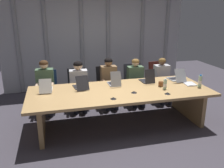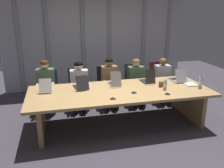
{
  "view_description": "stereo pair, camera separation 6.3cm",
  "coord_description": "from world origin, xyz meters",
  "px_view_note": "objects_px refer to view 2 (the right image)",
  "views": [
    {
      "loc": [
        -1.25,
        -4.25,
        2.25
      ],
      "look_at": [
        -0.14,
        0.12,
        0.83
      ],
      "focal_mm": 38.09,
      "sensor_mm": 36.0,
      "label": 1
    },
    {
      "loc": [
        -1.19,
        -4.26,
        2.25
      ],
      "look_at": [
        -0.14,
        0.12,
        0.83
      ],
      "focal_mm": 38.09,
      "sensor_mm": 36.0,
      "label": 2
    }
  ],
  "objects_px": {
    "laptop_right_mid": "(147,80)",
    "coffee_mug_near": "(161,84)",
    "laptop_center": "(114,82)",
    "office_chair_right_mid": "(134,88)",
    "office_chair_left_mid": "(79,93)",
    "conference_mic_middle": "(134,92)",
    "person_left_mid": "(79,82)",
    "laptop_left_end": "(46,88)",
    "person_right_end": "(164,78)",
    "laptop_right_end": "(177,78)",
    "laptop_left_mid": "(81,86)",
    "water_bottle_primary": "(201,82)",
    "water_bottle_secondary": "(165,85)",
    "person_center": "(110,80)",
    "person_left_end": "(46,83)",
    "spiral_notepad": "(190,84)",
    "office_chair_center": "(108,90)",
    "conference_mic_left_side": "(113,98)",
    "person_right_mid": "(137,79)",
    "conference_mic_right_side": "(167,93)",
    "office_chair_right_end": "(160,86)",
    "office_chair_left_end": "(48,95)"
  },
  "relations": [
    {
      "from": "laptop_right_mid",
      "to": "water_bottle_primary",
      "type": "relative_size",
      "value": 1.55
    },
    {
      "from": "spiral_notepad",
      "to": "person_center",
      "type": "bearing_deg",
      "value": 155.25
    },
    {
      "from": "office_chair_left_mid",
      "to": "conference_mic_middle",
      "type": "xyz_separation_m",
      "value": [
        0.9,
        -1.37,
        0.41
      ]
    },
    {
      "from": "water_bottle_secondary",
      "to": "person_left_end",
      "type": "bearing_deg",
      "value": 153.44
    },
    {
      "from": "laptop_right_end",
      "to": "office_chair_center",
      "type": "distance_m",
      "value": 1.68
    },
    {
      "from": "person_left_mid",
      "to": "person_left_end",
      "type": "bearing_deg",
      "value": -86.16
    },
    {
      "from": "laptop_left_mid",
      "to": "person_center",
      "type": "distance_m",
      "value": 1.04
    },
    {
      "from": "office_chair_center",
      "to": "coffee_mug_near",
      "type": "xyz_separation_m",
      "value": [
        0.88,
        -1.13,
        0.44
      ]
    },
    {
      "from": "laptop_left_mid",
      "to": "office_chair_right_mid",
      "type": "bearing_deg",
      "value": -66.81
    },
    {
      "from": "laptop_right_end",
      "to": "coffee_mug_near",
      "type": "xyz_separation_m",
      "value": [
        -0.52,
        -0.3,
        -0.01
      ]
    },
    {
      "from": "person_left_end",
      "to": "office_chair_right_end",
      "type": "bearing_deg",
      "value": 96.98
    },
    {
      "from": "office_chair_right_mid",
      "to": "office_chair_left_mid",
      "type": "bearing_deg",
      "value": -87.61
    },
    {
      "from": "water_bottle_primary",
      "to": "spiral_notepad",
      "type": "relative_size",
      "value": 0.78
    },
    {
      "from": "laptop_right_end",
      "to": "person_left_mid",
      "type": "height_order",
      "value": "person_left_mid"
    },
    {
      "from": "water_bottle_secondary",
      "to": "spiral_notepad",
      "type": "xyz_separation_m",
      "value": [
        0.66,
        0.16,
        -0.09
      ]
    },
    {
      "from": "office_chair_right_mid",
      "to": "conference_mic_middle",
      "type": "xyz_separation_m",
      "value": [
        -0.49,
        -1.38,
        0.4
      ]
    },
    {
      "from": "laptop_right_mid",
      "to": "spiral_notepad",
      "type": "distance_m",
      "value": 0.9
    },
    {
      "from": "laptop_center",
      "to": "office_chair_right_mid",
      "type": "xyz_separation_m",
      "value": [
        0.73,
        0.83,
        -0.45
      ]
    },
    {
      "from": "laptop_center",
      "to": "laptop_right_end",
      "type": "distance_m",
      "value": 1.43
    },
    {
      "from": "water_bottle_secondary",
      "to": "conference_mic_right_side",
      "type": "relative_size",
      "value": 1.95
    },
    {
      "from": "person_right_end",
      "to": "laptop_left_mid",
      "type": "bearing_deg",
      "value": -71.01
    },
    {
      "from": "person_right_end",
      "to": "laptop_right_end",
      "type": "bearing_deg",
      "value": 1.0
    },
    {
      "from": "office_chair_right_mid",
      "to": "person_right_mid",
      "type": "height_order",
      "value": "person_right_mid"
    },
    {
      "from": "person_center",
      "to": "person_right_mid",
      "type": "relative_size",
      "value": 1.05
    },
    {
      "from": "conference_mic_left_side",
      "to": "conference_mic_right_side",
      "type": "xyz_separation_m",
      "value": [
        1.05,
        -0.0,
        0.0
      ]
    },
    {
      "from": "person_left_mid",
      "to": "laptop_left_end",
      "type": "bearing_deg",
      "value": -42.17
    },
    {
      "from": "laptop_left_end",
      "to": "water_bottle_secondary",
      "type": "relative_size",
      "value": 2.12
    },
    {
      "from": "laptop_right_mid",
      "to": "coffee_mug_near",
      "type": "distance_m",
      "value": 0.37
    },
    {
      "from": "office_chair_right_mid",
      "to": "spiral_notepad",
      "type": "bearing_deg",
      "value": 38.24
    },
    {
      "from": "office_chair_center",
      "to": "office_chair_left_mid",
      "type": "bearing_deg",
      "value": -94.94
    },
    {
      "from": "laptop_center",
      "to": "conference_mic_right_side",
      "type": "height_order",
      "value": "laptop_center"
    },
    {
      "from": "laptop_left_end",
      "to": "laptop_left_mid",
      "type": "xyz_separation_m",
      "value": [
        0.67,
        -0.01,
        0.0
      ]
    },
    {
      "from": "water_bottle_secondary",
      "to": "conference_mic_middle",
      "type": "relative_size",
      "value": 1.95
    },
    {
      "from": "person_center",
      "to": "water_bottle_primary",
      "type": "bearing_deg",
      "value": 53.9
    },
    {
      "from": "office_chair_right_end",
      "to": "person_right_end",
      "type": "distance_m",
      "value": 0.31
    },
    {
      "from": "office_chair_center",
      "to": "conference_mic_left_side",
      "type": "bearing_deg",
      "value": -14.13
    },
    {
      "from": "laptop_left_mid",
      "to": "water_bottle_primary",
      "type": "relative_size",
      "value": 1.77
    },
    {
      "from": "spiral_notepad",
      "to": "water_bottle_secondary",
      "type": "bearing_deg",
      "value": -157.8
    },
    {
      "from": "person_center",
      "to": "spiral_notepad",
      "type": "distance_m",
      "value": 1.82
    },
    {
      "from": "conference_mic_left_side",
      "to": "spiral_notepad",
      "type": "height_order",
      "value": "conference_mic_left_side"
    },
    {
      "from": "laptop_right_end",
      "to": "office_chair_right_mid",
      "type": "distance_m",
      "value": 1.17
    },
    {
      "from": "office_chair_left_mid",
      "to": "water_bottle_secondary",
      "type": "xyz_separation_m",
      "value": [
        1.57,
        -1.31,
        0.49
      ]
    },
    {
      "from": "coffee_mug_near",
      "to": "office_chair_center",
      "type": "bearing_deg",
      "value": 128.0
    },
    {
      "from": "laptop_right_end",
      "to": "person_left_end",
      "type": "height_order",
      "value": "person_left_end"
    },
    {
      "from": "person_left_end",
      "to": "spiral_notepad",
      "type": "bearing_deg",
      "value": 75.26
    },
    {
      "from": "office_chair_left_mid",
      "to": "coffee_mug_near",
      "type": "height_order",
      "value": "office_chair_left_mid"
    },
    {
      "from": "water_bottle_secondary",
      "to": "coffee_mug_near",
      "type": "xyz_separation_m",
      "value": [
        0.0,
        0.19,
        -0.05
      ]
    },
    {
      "from": "laptop_right_mid",
      "to": "person_center",
      "type": "height_order",
      "value": "person_center"
    },
    {
      "from": "person_center",
      "to": "coffee_mug_near",
      "type": "relative_size",
      "value": 8.18
    },
    {
      "from": "office_chair_left_end",
      "to": "laptop_center",
      "type": "bearing_deg",
      "value": 65.66
    }
  ]
}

